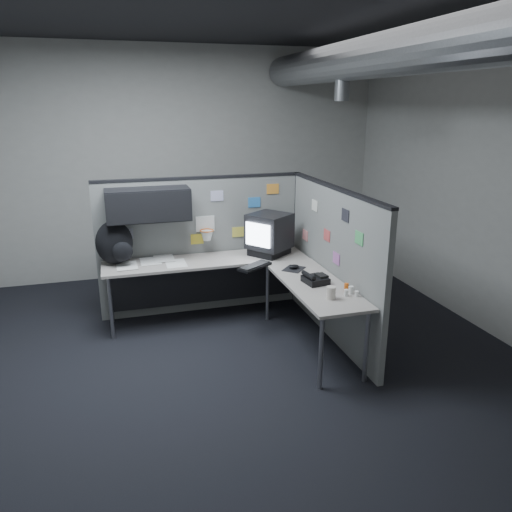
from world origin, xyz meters
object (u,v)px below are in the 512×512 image
object	(u,v)px
keyboard	(255,266)
backpack	(115,244)
desk	(233,275)
phone	(315,279)
monitor	(269,234)

from	to	relation	value
keyboard	backpack	bearing A→B (deg)	169.59
desk	phone	world-z (taller)	phone
monitor	keyboard	xyz separation A→B (m)	(-0.30, -0.43, -0.23)
monitor	keyboard	bearing A→B (deg)	-116.58
keyboard	desk	bearing A→B (deg)	152.01
monitor	phone	world-z (taller)	monitor
phone	backpack	xyz separation A→B (m)	(-1.86, 1.17, 0.20)
desk	keyboard	bearing A→B (deg)	-38.42
keyboard	phone	bearing A→B (deg)	-44.60
keyboard	phone	size ratio (longest dim) A/B	1.66
keyboard	phone	distance (m)	0.76
monitor	backpack	xyz separation A→B (m)	(-1.73, 0.11, -0.01)
desk	backpack	bearing A→B (deg)	162.59
keyboard	backpack	distance (m)	1.54
keyboard	backpack	size ratio (longest dim) A/B	0.88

